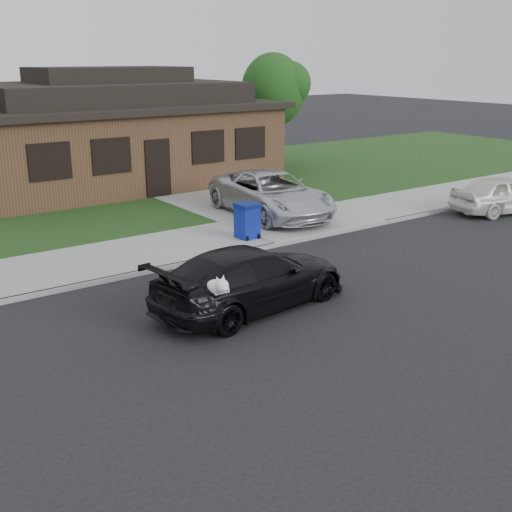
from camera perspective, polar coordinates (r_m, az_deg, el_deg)
ground at (r=13.48m, az=-2.03°, el=-5.31°), size 120.00×120.00×0.00m
sidewalk at (r=17.60m, az=-11.13°, el=0.06°), size 60.00×3.00×0.12m
curb at (r=16.30m, az=-8.90°, el=-1.21°), size 60.00×0.12×0.12m
lawn at (r=24.89m, az=-18.98°, el=4.51°), size 60.00×13.00×0.13m
driveway at (r=24.63m, az=-3.38°, el=5.32°), size 4.50×13.00×0.14m
sedan at (r=13.66m, az=-0.45°, el=-1.97°), size 4.80×2.43×1.34m
minivan at (r=21.21m, az=1.35°, el=5.55°), size 2.89×5.38×1.44m
white_compact at (r=23.74m, az=21.24°, el=5.15°), size 4.10×2.44×1.31m
recycling_bin at (r=18.61m, az=-0.78°, el=3.18°), size 0.63×0.67×1.02m
house at (r=27.76m, az=-12.68°, el=10.61°), size 12.60×8.60×4.65m
tree_1 at (r=31.25m, az=1.83°, el=14.63°), size 3.15×3.00×5.25m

